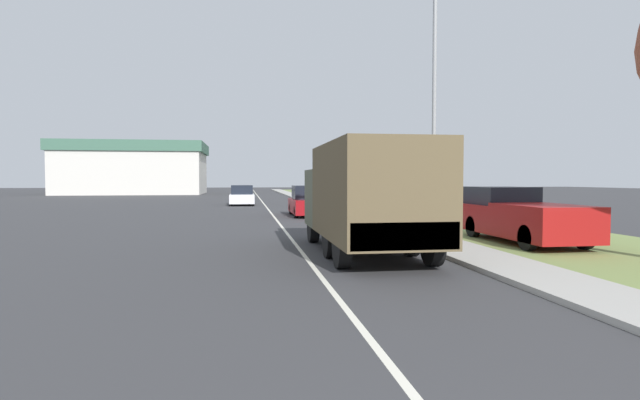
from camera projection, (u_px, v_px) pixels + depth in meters
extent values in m
plane|color=#38383A|center=(265.00, 205.00, 40.71)|extent=(180.00, 180.00, 0.00)
cube|color=silver|center=(265.00, 205.00, 40.71)|extent=(0.12, 120.00, 0.00)
cube|color=#ADAAA3|center=(319.00, 204.00, 41.38)|extent=(1.80, 120.00, 0.12)
cube|color=olive|center=(371.00, 204.00, 42.04)|extent=(7.00, 120.00, 0.02)
cube|color=#474C38|center=(346.00, 198.00, 16.85)|extent=(2.54, 2.09, 1.88)
cube|color=brown|center=(374.00, 191.00, 13.16)|extent=(2.54, 5.37, 2.51)
cube|color=#474C38|center=(405.00, 236.00, 10.60)|extent=(2.41, 0.10, 0.60)
cube|color=red|center=(362.00, 228.00, 10.43)|extent=(0.12, 0.06, 0.12)
cube|color=red|center=(448.00, 226.00, 10.71)|extent=(0.12, 0.06, 0.12)
cylinder|color=black|center=(313.00, 227.00, 16.62)|extent=(0.30, 1.03, 1.03)
cylinder|color=black|center=(378.00, 226.00, 16.96)|extent=(0.30, 1.03, 1.03)
cylinder|color=black|center=(342.00, 247.00, 11.72)|extent=(0.30, 1.03, 1.03)
cylinder|color=black|center=(433.00, 245.00, 12.06)|extent=(0.30, 1.03, 1.03)
cylinder|color=black|center=(330.00, 239.00, 13.31)|extent=(0.30, 1.03, 1.03)
cylinder|color=black|center=(411.00, 237.00, 13.65)|extent=(0.30, 1.03, 1.03)
cube|color=maroon|center=(307.00, 206.00, 28.67)|extent=(1.78, 4.68, 0.78)
cube|color=black|center=(307.00, 192.00, 28.73)|extent=(1.56, 2.11, 0.78)
cylinder|color=black|center=(291.00, 209.00, 30.05)|extent=(0.20, 0.64, 0.64)
cylinder|color=black|center=(317.00, 209.00, 30.28)|extent=(0.20, 0.64, 0.64)
cylinder|color=black|center=(296.00, 212.00, 27.09)|extent=(0.20, 0.64, 0.64)
cylinder|color=black|center=(325.00, 212.00, 27.32)|extent=(0.20, 0.64, 0.64)
cube|color=silver|center=(242.00, 199.00, 40.58)|extent=(1.95, 4.11, 0.72)
cube|color=black|center=(242.00, 190.00, 40.63)|extent=(1.71, 1.85, 0.73)
cylinder|color=black|center=(232.00, 201.00, 41.75)|extent=(0.20, 0.64, 0.64)
cylinder|color=black|center=(253.00, 200.00, 42.02)|extent=(0.20, 0.64, 0.64)
cylinder|color=black|center=(231.00, 202.00, 39.16)|extent=(0.20, 0.64, 0.64)
cylinder|color=black|center=(253.00, 202.00, 39.42)|extent=(0.20, 0.64, 0.64)
cube|color=maroon|center=(524.00, 221.00, 16.39)|extent=(2.06, 5.34, 0.95)
cube|color=black|center=(500.00, 196.00, 17.89)|extent=(1.89, 2.24, 0.63)
cube|color=maroon|center=(544.00, 207.00, 15.26)|extent=(2.06, 3.10, 0.12)
cylinder|color=black|center=(473.00, 226.00, 18.01)|extent=(0.24, 0.76, 0.76)
cylinder|color=black|center=(520.00, 226.00, 18.28)|extent=(0.24, 0.76, 0.76)
cylinder|color=black|center=(528.00, 238.00, 14.53)|extent=(0.24, 0.76, 0.76)
cylinder|color=black|center=(584.00, 237.00, 14.80)|extent=(0.24, 0.76, 0.76)
cylinder|color=gray|center=(434.00, 114.00, 16.88)|extent=(0.14, 0.14, 8.38)
cube|color=beige|center=(135.00, 174.00, 71.86)|extent=(19.29, 13.22, 5.86)
cube|color=#3D6651|center=(134.00, 148.00, 71.70)|extent=(20.06, 13.74, 1.47)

